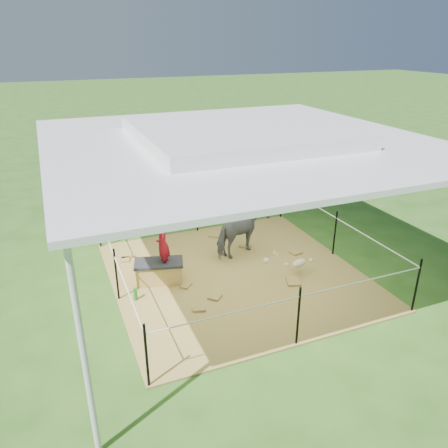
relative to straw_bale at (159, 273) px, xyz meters
name	(u,v)px	position (x,y,z in m)	size (l,w,h in m)	color
ground	(236,275)	(1.43, -0.29, -0.22)	(90.00, 90.00, 0.00)	#2D5919
hay_patch	(236,275)	(1.43, -0.29, -0.20)	(4.60, 4.60, 0.03)	brown
canopy_tent	(237,138)	(1.43, -0.29, 2.48)	(6.30, 6.30, 2.90)	silver
rope_fence	(236,246)	(1.43, -0.29, 0.43)	(4.54, 4.54, 1.00)	black
straw_bale	(159,273)	(0.00, 0.00, 0.00)	(0.84, 0.42, 0.37)	#B18C40
dark_cloth	(159,263)	(0.00, 0.00, 0.21)	(0.89, 0.47, 0.05)	black
woman	(162,238)	(0.10, 0.00, 0.69)	(0.37, 0.24, 1.00)	#A10F1E
green_bottle	(135,294)	(-0.55, -0.45, -0.07)	(0.07, 0.07, 0.23)	#1C8021
pony	(242,232)	(1.90, 0.44, 0.33)	(0.56, 1.22, 1.03)	#47474C
pink_hat	(243,205)	(1.90, 0.44, 0.92)	(0.32, 0.32, 0.15)	#FF93C8
foal	(299,262)	(2.58, -0.73, 0.07)	(0.92, 0.51, 0.51)	beige
trash_barrel	(255,160)	(4.89, 5.94, 0.19)	(0.52, 0.52, 0.81)	blue
picnic_table_near	(208,155)	(3.77, 7.52, 0.12)	(1.63, 1.18, 0.68)	brown
picnic_table_far	(272,140)	(6.99, 8.66, 0.17)	(1.87, 1.35, 0.78)	#51371B
distant_person	(209,149)	(3.81, 7.51, 0.33)	(0.53, 0.41, 1.09)	teal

